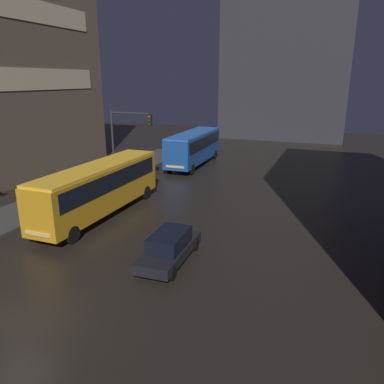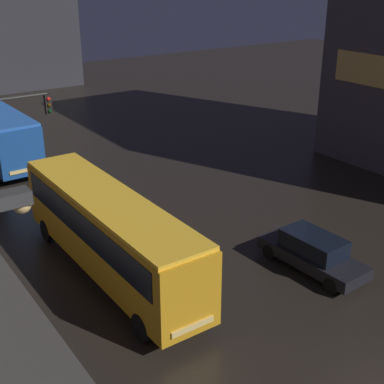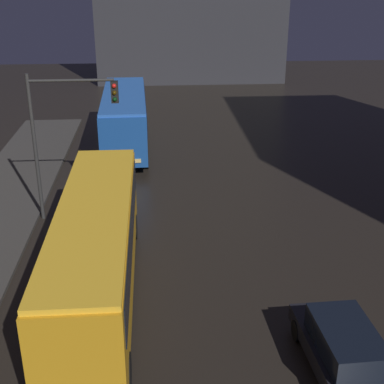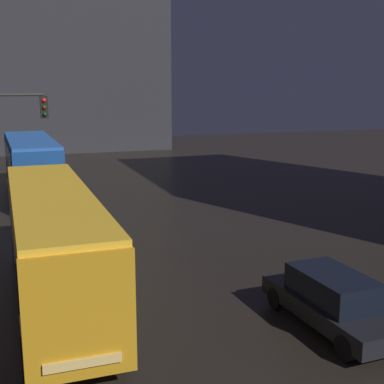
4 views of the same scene
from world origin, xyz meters
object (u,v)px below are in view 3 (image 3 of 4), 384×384
at_px(bus_near, 96,242).
at_px(traffic_light_main, 63,123).
at_px(car_taxi, 345,352).
at_px(bus_far, 125,115).

relative_size(bus_near, traffic_light_main, 1.78).
distance_m(bus_near, car_taxi, 8.28).
bearing_deg(bus_far, traffic_light_main, 76.86).
bearing_deg(bus_near, car_taxi, 148.07).
xyz_separation_m(bus_far, car_taxi, (6.71, -20.72, -1.33)).
distance_m(bus_far, car_taxi, 21.82).
bearing_deg(traffic_light_main, car_taxi, -50.94).
bearing_deg(bus_far, bus_near, 87.72).
bearing_deg(bus_far, car_taxi, 106.48).
xyz_separation_m(bus_near, traffic_light_main, (-1.82, 6.49, 2.27)).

